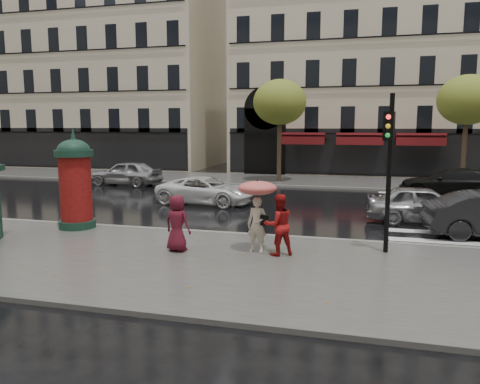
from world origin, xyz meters
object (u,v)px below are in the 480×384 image
(morris_column, at_px, (75,180))
(traffic_light, at_px, (389,158))
(woman_umbrella, at_px, (257,204))
(car_white, at_px, (206,190))
(woman_red, at_px, (278,225))
(car_silver, at_px, (423,204))
(car_black, at_px, (452,183))
(man_burgundy, at_px, (177,223))
(car_far_silver, at_px, (126,173))

(morris_column, relative_size, traffic_light, 0.79)
(woman_umbrella, xyz_separation_m, car_white, (-4.37, 8.17, -0.87))
(woman_red, xyz_separation_m, car_silver, (4.53, 6.26, -0.26))
(woman_umbrella, xyz_separation_m, car_black, (7.44, 13.40, -0.76))
(woman_red, bearing_deg, morris_column, -44.28)
(man_burgundy, bearing_deg, woman_umbrella, -154.66)
(man_burgundy, xyz_separation_m, car_white, (-2.11, 8.66, -0.29))
(woman_umbrella, distance_m, car_black, 15.34)
(car_white, bearing_deg, morris_column, 164.72)
(car_black, bearing_deg, woman_red, -19.16)
(morris_column, bearing_deg, car_black, 39.58)
(woman_red, relative_size, traffic_light, 0.39)
(car_far_silver, bearing_deg, man_burgundy, 36.02)
(man_burgundy, bearing_deg, car_far_silver, -43.72)
(car_white, bearing_deg, woman_umbrella, -146.03)
(car_silver, relative_size, car_black, 0.81)
(woman_umbrella, bearing_deg, woman_red, -14.30)
(traffic_light, xyz_separation_m, car_far_silver, (-15.05, 12.67, -2.08))
(man_burgundy, height_order, morris_column, morris_column)
(woman_umbrella, height_order, woman_red, woman_umbrella)
(car_silver, bearing_deg, woman_red, 142.02)
(car_silver, distance_m, car_white, 9.78)
(traffic_light, bearing_deg, woman_red, -161.27)
(car_white, relative_size, car_black, 0.89)
(morris_column, bearing_deg, car_far_silver, 110.69)
(car_silver, height_order, car_black, car_black)
(woman_umbrella, distance_m, car_white, 9.30)
(morris_column, relative_size, car_white, 0.76)
(man_burgundy, distance_m, car_white, 8.92)
(woman_umbrella, xyz_separation_m, traffic_light, (3.58, 0.83, 1.33))
(traffic_light, bearing_deg, car_silver, 73.05)
(man_burgundy, xyz_separation_m, car_far_silver, (-9.20, 14.00, -0.17))
(woman_red, height_order, man_burgundy, woman_red)
(car_far_silver, bearing_deg, morris_column, 23.39)
(morris_column, height_order, car_black, morris_column)
(woman_red, relative_size, morris_column, 0.49)
(traffic_light, xyz_separation_m, car_silver, (1.61, 5.27, -2.13))
(woman_red, height_order, traffic_light, traffic_light)
(man_burgundy, distance_m, car_silver, 9.95)
(woman_red, xyz_separation_m, morris_column, (-7.59, 1.68, 0.83))
(woman_umbrella, xyz_separation_m, morris_column, (-6.94, 1.51, 0.29))
(man_burgundy, height_order, car_white, man_burgundy)
(traffic_light, relative_size, car_white, 0.96)
(woman_red, bearing_deg, traffic_light, 166.91)
(car_black, distance_m, car_far_silver, 18.91)
(woman_umbrella, bearing_deg, traffic_light, 13.01)
(car_silver, bearing_deg, car_black, -19.23)
(woman_umbrella, bearing_deg, car_silver, 49.61)
(car_far_silver, bearing_deg, car_white, 55.75)
(man_burgundy, bearing_deg, woman_red, -160.56)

